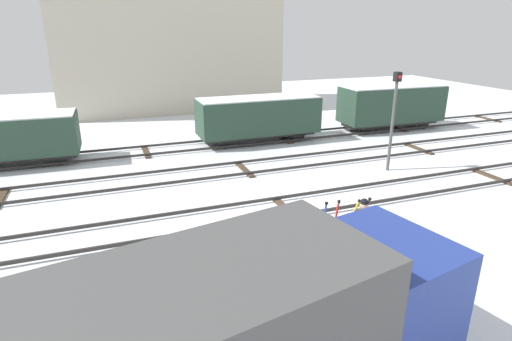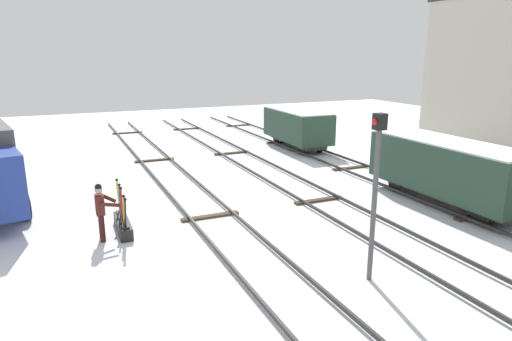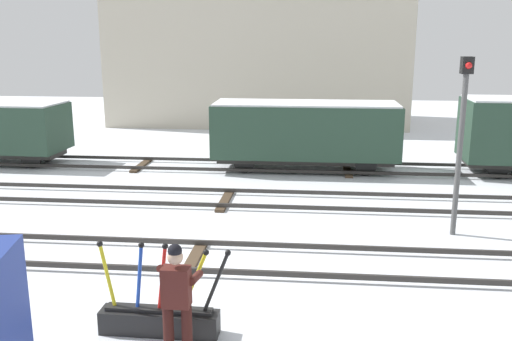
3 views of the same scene
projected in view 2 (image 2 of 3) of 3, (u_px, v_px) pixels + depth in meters
The scene contains 9 objects.
ground_plane at pixel (210, 217), 14.79m from camera, with size 60.00×60.00×0.00m, color silver.
track_main_line at pixel (210, 214), 14.77m from camera, with size 44.00×1.94×0.18m.
track_siding_near at pixel (319, 198), 16.40m from camera, with size 44.00×1.94×0.18m.
track_siding_far at pixel (404, 186), 17.95m from camera, with size 44.00×1.94×0.18m.
switch_lever_frame at pixel (123, 224), 13.58m from camera, with size 2.00×0.39×1.45m.
rail_worker at pixel (101, 209), 12.78m from camera, with size 0.54×0.65×1.69m.
signal_post at pixel (375, 182), 10.14m from camera, with size 0.24×0.32×3.96m.
freight_car_back_track at pixel (448, 168), 15.79m from camera, with size 6.06×2.01×2.28m.
freight_car_near_switch at pixel (297, 126), 25.39m from camera, with size 4.96×2.15×2.16m.
Camera 2 is at (13.34, -4.29, 5.21)m, focal length 31.70 mm.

